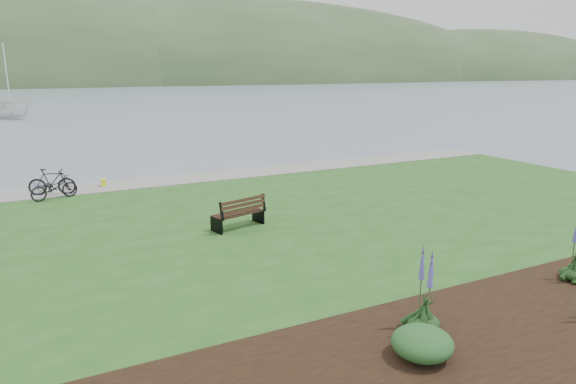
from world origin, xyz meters
TOP-DOWN VIEW (x-y plane):
  - ground at (0.00, 0.00)m, footprint 600.00×600.00m
  - lawn at (0.00, -2.00)m, footprint 34.00×20.00m
  - shoreline_path at (0.00, 6.90)m, footprint 34.00×2.20m
  - far_hillside at (20.00, 170.00)m, footprint 580.00×80.00m
  - park_bench at (-0.99, -1.14)m, footprint 1.81×1.10m
  - bicycle_a at (-6.03, 5.55)m, footprint 1.10×1.86m
  - bicycle_b at (-6.06, 6.27)m, footprint 0.99×1.86m
  - sailboat at (-8.16, 47.46)m, footprint 13.59×13.60m
  - pannier at (-4.04, 6.95)m, footprint 0.24×0.33m
  - echium_4 at (-0.28, -8.86)m, footprint 0.62×0.62m
  - shrub_0 at (-0.96, -9.59)m, footprint 1.07×1.07m

SIDE VIEW (x-z plane):
  - ground at x=0.00m, z-range 0.00..0.00m
  - far_hillside at x=20.00m, z-range -19.00..19.00m
  - sailboat at x=-8.16m, z-range -12.56..12.56m
  - lawn at x=0.00m, z-range 0.00..0.40m
  - shoreline_path at x=0.00m, z-range 0.40..0.43m
  - pannier at x=-4.04m, z-range 0.40..0.73m
  - shrub_0 at x=-0.96m, z-range 0.44..0.98m
  - bicycle_a at x=-6.03m, z-range 0.40..1.32m
  - park_bench at x=-0.99m, z-range 0.40..1.45m
  - bicycle_b at x=-6.06m, z-range 0.40..1.48m
  - echium_4 at x=-0.28m, z-range 0.19..2.11m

